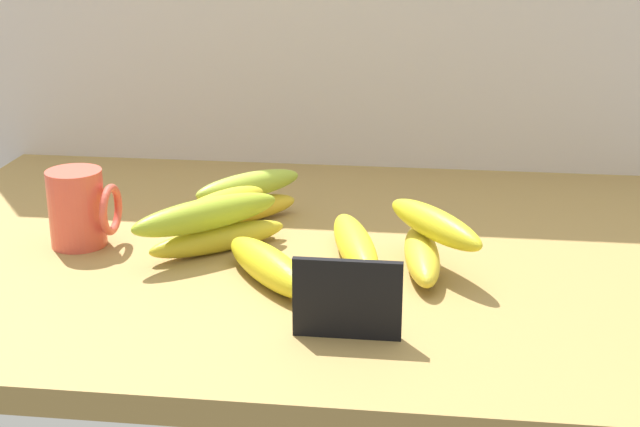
% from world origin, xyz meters
% --- Properties ---
extents(counter_top, '(1.10, 0.76, 0.03)m').
position_xyz_m(counter_top, '(0.00, 0.00, 0.01)').
color(counter_top, olive).
rests_on(counter_top, ground).
extents(chalkboard_sign, '(0.11, 0.02, 0.08)m').
position_xyz_m(chalkboard_sign, '(0.07, -0.24, 0.07)').
color(chalkboard_sign, black).
rests_on(chalkboard_sign, counter_top).
extents(coffee_mug, '(0.09, 0.07, 0.10)m').
position_xyz_m(coffee_mug, '(-0.29, -0.03, 0.08)').
color(coffee_mug, '#E15242').
rests_on(coffee_mug, counter_top).
extents(banana_0, '(0.09, 0.20, 0.04)m').
position_xyz_m(banana_0, '(0.06, -0.04, 0.05)').
color(banana_0, yellow).
rests_on(banana_0, counter_top).
extents(banana_1, '(0.06, 0.18, 0.04)m').
position_xyz_m(banana_1, '(0.15, -0.06, 0.05)').
color(banana_1, gold).
rests_on(banana_1, counter_top).
extents(banana_2, '(0.16, 0.14, 0.04)m').
position_xyz_m(banana_2, '(-0.10, 0.08, 0.05)').
color(banana_2, yellow).
rests_on(banana_2, counter_top).
extents(banana_3, '(0.15, 0.17, 0.04)m').
position_xyz_m(banana_3, '(-0.03, -0.12, 0.05)').
color(banana_3, yellow).
rests_on(banana_3, counter_top).
extents(banana_4, '(0.17, 0.14, 0.03)m').
position_xyz_m(banana_4, '(-0.11, -0.03, 0.05)').
color(banana_4, gold).
rests_on(banana_4, counter_top).
extents(banana_5, '(0.17, 0.17, 0.04)m').
position_xyz_m(banana_5, '(-0.12, -0.04, 0.08)').
color(banana_5, '#98B028').
rests_on(banana_5, banana_4).
extents(banana_6, '(0.14, 0.14, 0.03)m').
position_xyz_m(banana_6, '(-0.09, 0.09, 0.08)').
color(banana_6, '#9CB535').
rests_on(banana_6, banana_2).
extents(banana_7, '(0.12, 0.16, 0.04)m').
position_xyz_m(banana_7, '(-0.11, -0.01, 0.08)').
color(banana_7, gold).
rests_on(banana_7, banana_4).
extents(banana_8, '(0.13, 0.16, 0.04)m').
position_xyz_m(banana_8, '(0.16, -0.05, 0.09)').
color(banana_8, yellow).
rests_on(banana_8, banana_1).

